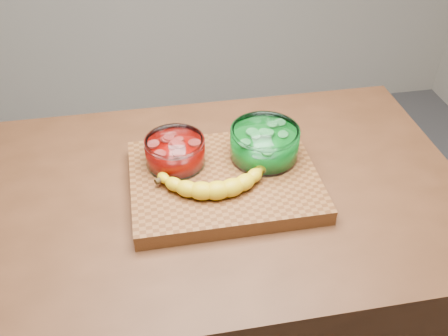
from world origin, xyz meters
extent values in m
cube|color=#4E2B17|center=(0.00, 0.00, 0.45)|extent=(1.20, 0.80, 0.90)
cube|color=brown|center=(0.00, 0.00, 0.92)|extent=(0.45, 0.35, 0.04)
cylinder|color=white|center=(-0.11, 0.07, 0.97)|extent=(0.15, 0.15, 0.07)
cylinder|color=#C20B05|center=(-0.11, 0.07, 0.96)|extent=(0.12, 0.12, 0.04)
cylinder|color=#F6554D|center=(-0.11, 0.07, 0.99)|extent=(0.12, 0.12, 0.02)
cylinder|color=white|center=(0.11, 0.05, 0.98)|extent=(0.17, 0.17, 0.08)
cylinder|color=#109623|center=(0.11, 0.05, 0.97)|extent=(0.15, 0.15, 0.05)
cylinder|color=#6DE872|center=(0.11, 0.05, 1.00)|extent=(0.14, 0.14, 0.02)
camera|label=1|loc=(-0.17, -0.91, 1.71)|focal=40.00mm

